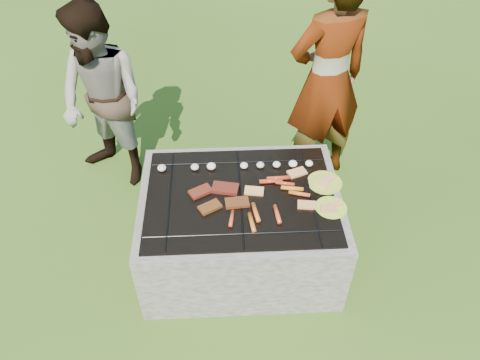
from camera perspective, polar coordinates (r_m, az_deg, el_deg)
The scene contains 10 objects.
lawn at distance 3.45m, azimuth 0.04°, elevation -9.05°, with size 60.00×60.00×0.00m, color #254411.
fire_pit at distance 3.23m, azimuth 0.04°, elevation -6.00°, with size 1.30×1.00×0.62m.
mushrooms at distance 3.17m, azimuth -0.04°, elevation 1.79°, with size 1.06×0.06×0.04m.
pork_slabs at distance 2.97m, azimuth -2.47°, elevation -1.94°, with size 0.39×0.29×0.02m.
sausages at distance 2.96m, azimuth 3.91°, elevation -2.25°, with size 0.53×0.47×0.03m.
bread_on_grate at distance 3.04m, azimuth 5.45°, elevation -0.98°, with size 0.45×0.40×0.02m.
plate_far at distance 3.13m, azimuth 10.27°, elevation -0.34°, with size 0.23×0.23×0.03m.
plate_near at distance 2.97m, azimuth 11.03°, elevation -3.34°, with size 0.25×0.25×0.03m.
cook at distance 3.62m, azimuth 10.58°, elevation 11.85°, with size 0.65×0.42×1.77m, color #A79C8B.
bystander at distance 3.72m, azimuth -16.31°, elevation 9.14°, with size 0.73×0.57×1.49m, color gray.
Camera 1 is at (-0.10, -2.10, 2.74)m, focal length 35.00 mm.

